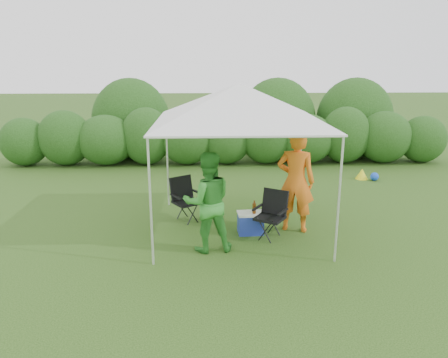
{
  "coord_description": "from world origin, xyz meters",
  "views": [
    {
      "loc": [
        -0.58,
        -7.56,
        3.27
      ],
      "look_at": [
        -0.29,
        0.4,
        1.05
      ],
      "focal_mm": 35.0,
      "sensor_mm": 36.0,
      "label": 1
    }
  ],
  "objects_px": {
    "woman": "(208,202)",
    "canopy": "(240,103)",
    "chair_left": "(185,196)",
    "cooler": "(251,223)",
    "man": "(296,181)",
    "chair_right": "(272,211)"
  },
  "relations": [
    {
      "from": "canopy",
      "to": "chair_left",
      "type": "xyz_separation_m",
      "value": [
        -1.08,
        0.54,
        -1.95
      ]
    },
    {
      "from": "chair_right",
      "to": "man",
      "type": "xyz_separation_m",
      "value": [
        0.49,
        0.32,
        0.48
      ]
    },
    {
      "from": "man",
      "to": "woman",
      "type": "height_order",
      "value": "man"
    },
    {
      "from": "woman",
      "to": "canopy",
      "type": "bearing_deg",
      "value": -130.06
    },
    {
      "from": "canopy",
      "to": "chair_left",
      "type": "relative_size",
      "value": 3.42
    },
    {
      "from": "chair_left",
      "to": "man",
      "type": "distance_m",
      "value": 2.3
    },
    {
      "from": "man",
      "to": "cooler",
      "type": "height_order",
      "value": "man"
    },
    {
      "from": "man",
      "to": "canopy",
      "type": "bearing_deg",
      "value": 12.58
    },
    {
      "from": "canopy",
      "to": "cooler",
      "type": "height_order",
      "value": "canopy"
    },
    {
      "from": "chair_left",
      "to": "woman",
      "type": "bearing_deg",
      "value": -106.16
    },
    {
      "from": "cooler",
      "to": "woman",
      "type": "bearing_deg",
      "value": -142.48
    },
    {
      "from": "canopy",
      "to": "chair_left",
      "type": "height_order",
      "value": "canopy"
    },
    {
      "from": "woman",
      "to": "chair_right",
      "type": "bearing_deg",
      "value": -163.6
    },
    {
      "from": "canopy",
      "to": "woman",
      "type": "height_order",
      "value": "canopy"
    },
    {
      "from": "chair_left",
      "to": "cooler",
      "type": "xyz_separation_m",
      "value": [
        1.29,
        -0.78,
        -0.3
      ]
    },
    {
      "from": "chair_right",
      "to": "woman",
      "type": "relative_size",
      "value": 0.51
    },
    {
      "from": "man",
      "to": "woman",
      "type": "bearing_deg",
      "value": 44.91
    },
    {
      "from": "man",
      "to": "cooler",
      "type": "bearing_deg",
      "value": 27.06
    },
    {
      "from": "cooler",
      "to": "chair_left",
      "type": "bearing_deg",
      "value": 145.02
    },
    {
      "from": "canopy",
      "to": "chair_left",
      "type": "distance_m",
      "value": 2.29
    },
    {
      "from": "chair_left",
      "to": "man",
      "type": "relative_size",
      "value": 0.46
    },
    {
      "from": "chair_left",
      "to": "cooler",
      "type": "height_order",
      "value": "chair_left"
    }
  ]
}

